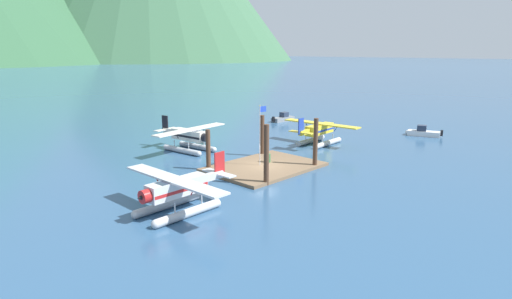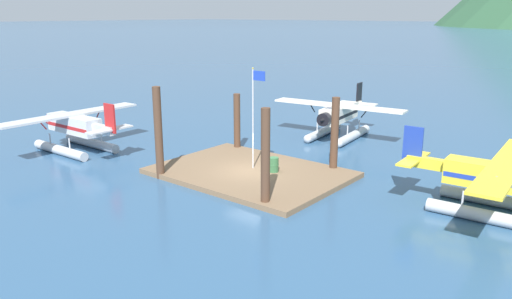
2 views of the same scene
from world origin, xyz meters
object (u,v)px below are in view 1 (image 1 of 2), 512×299
flagpole (261,128)px  boat_grey_open_east (283,118)px  fuel_drum (268,158)px  seaplane_silver_port_aft (177,192)px  seaplane_yellow_stbd_fwd (320,132)px  boat_white_open_se (423,132)px  seaplane_cream_bow_centre (189,138)px

flagpole → boat_grey_open_east: flagpole is taller
fuel_drum → seaplane_silver_port_aft: (-14.34, -4.24, 0.84)m
flagpole → seaplane_silver_port_aft: bearing=-162.8°
fuel_drum → seaplane_yellow_stbd_fwd: (11.84, 2.03, 0.84)m
fuel_drum → boat_white_open_se: (26.22, -5.14, -0.25)m
seaplane_cream_bow_centre → seaplane_yellow_stbd_fwd: 16.32m
seaplane_cream_bow_centre → seaplane_yellow_stbd_fwd: bearing=-32.7°
fuel_drum → seaplane_silver_port_aft: size_ratio=0.08×
fuel_drum → seaplane_cream_bow_centre: 11.05m
flagpole → seaplane_silver_port_aft: 13.88m
boat_grey_open_east → seaplane_yellow_stbd_fwd: bearing=-124.9°
boat_white_open_se → seaplane_silver_port_aft: bearing=178.7°
seaplane_silver_port_aft → boat_grey_open_east: bearing=30.1°
seaplane_silver_port_aft → seaplane_yellow_stbd_fwd: 26.92m
seaplane_silver_port_aft → boat_white_open_se: bearing=-1.3°
fuel_drum → seaplane_yellow_stbd_fwd: bearing=9.7°
flagpole → fuel_drum: size_ratio=6.94×
fuel_drum → boat_white_open_se: bearing=-11.1°
seaplane_yellow_stbd_fwd → boat_grey_open_east: bearing=55.1°
seaplane_yellow_stbd_fwd → boat_grey_open_east: (10.42, 14.91, -1.09)m
boat_grey_open_east → flagpole: bearing=-143.9°
flagpole → boat_grey_open_east: bearing=36.1°
flagpole → seaplane_yellow_stbd_fwd: flagpole is taller
seaplane_yellow_stbd_fwd → boat_grey_open_east: 18.23m
fuel_drum → seaplane_yellow_stbd_fwd: 12.04m
seaplane_cream_bow_centre → boat_white_open_se: size_ratio=2.23×
flagpole → seaplane_cream_bow_centre: flagpole is taller
flagpole → seaplane_silver_port_aft: (-13.04, -4.03, -2.52)m
seaplane_silver_port_aft → seaplane_yellow_stbd_fwd: size_ratio=1.00×
boat_white_open_se → seaplane_cream_bow_centre: bearing=150.4°
seaplane_yellow_stbd_fwd → flagpole: bearing=-170.3°
flagpole → seaplane_cream_bow_centre: bearing=93.0°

